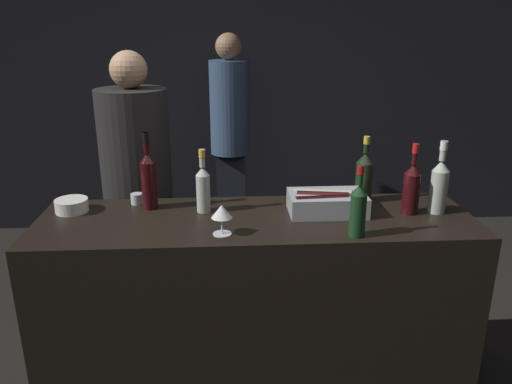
{
  "coord_description": "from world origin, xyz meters",
  "views": [
    {
      "loc": [
        -0.14,
        -1.89,
        1.88
      ],
      "look_at": [
        0.0,
        0.34,
        1.11
      ],
      "focal_mm": 35.0,
      "sensor_mm": 36.0,
      "label": 1
    }
  ],
  "objects_px": {
    "champagne_bottle": "(364,176)",
    "white_wine_bottle": "(439,184)",
    "person_in_hoodie": "(230,131)",
    "red_wine_bottle_black_foil": "(149,178)",
    "bowl_white": "(72,205)",
    "ice_bin_with_bottles": "(326,202)",
    "rose_wine_bottle": "(203,187)",
    "red_wine_bottle_tall": "(412,187)",
    "wine_glass": "(222,213)",
    "candle_votive": "(137,199)",
    "red_wine_bottle_burgundy": "(358,208)",
    "person_blond_tee": "(138,184)"
  },
  "relations": [
    {
      "from": "candle_votive",
      "to": "rose_wine_bottle",
      "type": "relative_size",
      "value": 0.19
    },
    {
      "from": "ice_bin_with_bottles",
      "to": "white_wine_bottle",
      "type": "bearing_deg",
      "value": -2.9
    },
    {
      "from": "rose_wine_bottle",
      "to": "person_in_hoodie",
      "type": "relative_size",
      "value": 0.17
    },
    {
      "from": "wine_glass",
      "to": "red_wine_bottle_burgundy",
      "type": "height_order",
      "value": "red_wine_bottle_burgundy"
    },
    {
      "from": "wine_glass",
      "to": "champagne_bottle",
      "type": "distance_m",
      "value": 0.83
    },
    {
      "from": "bowl_white",
      "to": "white_wine_bottle",
      "type": "height_order",
      "value": "white_wine_bottle"
    },
    {
      "from": "bowl_white",
      "to": "person_blond_tee",
      "type": "height_order",
      "value": "person_blond_tee"
    },
    {
      "from": "bowl_white",
      "to": "wine_glass",
      "type": "height_order",
      "value": "wine_glass"
    },
    {
      "from": "wine_glass",
      "to": "rose_wine_bottle",
      "type": "xyz_separation_m",
      "value": [
        -0.09,
        0.29,
        0.03
      ]
    },
    {
      "from": "red_wine_bottle_black_foil",
      "to": "bowl_white",
      "type": "bearing_deg",
      "value": -176.0
    },
    {
      "from": "ice_bin_with_bottles",
      "to": "champagne_bottle",
      "type": "xyz_separation_m",
      "value": [
        0.23,
        0.15,
        0.08
      ]
    },
    {
      "from": "red_wine_bottle_black_foil",
      "to": "red_wine_bottle_tall",
      "type": "bearing_deg",
      "value": -6.57
    },
    {
      "from": "champagne_bottle",
      "to": "red_wine_bottle_tall",
      "type": "bearing_deg",
      "value": -45.3
    },
    {
      "from": "candle_votive",
      "to": "person_blond_tee",
      "type": "distance_m",
      "value": 0.45
    },
    {
      "from": "white_wine_bottle",
      "to": "wine_glass",
      "type": "bearing_deg",
      "value": -168.85
    },
    {
      "from": "champagne_bottle",
      "to": "person_in_hoodie",
      "type": "height_order",
      "value": "person_in_hoodie"
    },
    {
      "from": "red_wine_bottle_tall",
      "to": "ice_bin_with_bottles",
      "type": "bearing_deg",
      "value": 175.94
    },
    {
      "from": "ice_bin_with_bottles",
      "to": "bowl_white",
      "type": "relative_size",
      "value": 2.34
    },
    {
      "from": "white_wine_bottle",
      "to": "red_wine_bottle_black_foil",
      "type": "xyz_separation_m",
      "value": [
        -1.41,
        0.15,
        0.01
      ]
    },
    {
      "from": "ice_bin_with_bottles",
      "to": "rose_wine_bottle",
      "type": "height_order",
      "value": "rose_wine_bottle"
    },
    {
      "from": "champagne_bottle",
      "to": "wine_glass",
      "type": "bearing_deg",
      "value": -151.96
    },
    {
      "from": "bowl_white",
      "to": "red_wine_bottle_black_foil",
      "type": "distance_m",
      "value": 0.4
    },
    {
      "from": "champagne_bottle",
      "to": "white_wine_bottle",
      "type": "bearing_deg",
      "value": -29.93
    },
    {
      "from": "person_blond_tee",
      "to": "rose_wine_bottle",
      "type": "bearing_deg",
      "value": 128.66
    },
    {
      "from": "wine_glass",
      "to": "ice_bin_with_bottles",
      "type": "bearing_deg",
      "value": 24.93
    },
    {
      "from": "red_wine_bottle_burgundy",
      "to": "person_in_hoodie",
      "type": "height_order",
      "value": "person_in_hoodie"
    },
    {
      "from": "white_wine_bottle",
      "to": "red_wine_bottle_burgundy",
      "type": "bearing_deg",
      "value": -150.8
    },
    {
      "from": "wine_glass",
      "to": "candle_votive",
      "type": "bearing_deg",
      "value": 136.4
    },
    {
      "from": "wine_glass",
      "to": "white_wine_bottle",
      "type": "xyz_separation_m",
      "value": [
        1.05,
        0.21,
        0.04
      ]
    },
    {
      "from": "bowl_white",
      "to": "candle_votive",
      "type": "height_order",
      "value": "bowl_white"
    },
    {
      "from": "red_wine_bottle_burgundy",
      "to": "person_blond_tee",
      "type": "height_order",
      "value": "person_blond_tee"
    },
    {
      "from": "ice_bin_with_bottles",
      "to": "red_wine_bottle_tall",
      "type": "xyz_separation_m",
      "value": [
        0.41,
        -0.03,
        0.08
      ]
    },
    {
      "from": "white_wine_bottle",
      "to": "ice_bin_with_bottles",
      "type": "bearing_deg",
      "value": 177.1
    },
    {
      "from": "bowl_white",
      "to": "red_wine_bottle_burgundy",
      "type": "xyz_separation_m",
      "value": [
        1.32,
        -0.38,
        0.09
      ]
    },
    {
      "from": "red_wine_bottle_black_foil",
      "to": "white_wine_bottle",
      "type": "bearing_deg",
      "value": -5.89
    },
    {
      "from": "wine_glass",
      "to": "white_wine_bottle",
      "type": "distance_m",
      "value": 1.07
    },
    {
      "from": "red_wine_bottle_burgundy",
      "to": "person_blond_tee",
      "type": "relative_size",
      "value": 0.18
    },
    {
      "from": "candle_votive",
      "to": "red_wine_bottle_burgundy",
      "type": "xyz_separation_m",
      "value": [
        1.02,
        -0.47,
        0.1
      ]
    },
    {
      "from": "person_in_hoodie",
      "to": "champagne_bottle",
      "type": "bearing_deg",
      "value": -21.47
    },
    {
      "from": "red_wine_bottle_black_foil",
      "to": "person_in_hoodie",
      "type": "distance_m",
      "value": 1.77
    },
    {
      "from": "rose_wine_bottle",
      "to": "red_wine_bottle_black_foil",
      "type": "height_order",
      "value": "red_wine_bottle_black_foil"
    },
    {
      "from": "candle_votive",
      "to": "person_in_hoodie",
      "type": "bearing_deg",
      "value": 73.26
    },
    {
      "from": "ice_bin_with_bottles",
      "to": "candle_votive",
      "type": "bearing_deg",
      "value": 169.01
    },
    {
      "from": "person_blond_tee",
      "to": "red_wine_bottle_black_foil",
      "type": "bearing_deg",
      "value": 108.84
    },
    {
      "from": "bowl_white",
      "to": "rose_wine_bottle",
      "type": "relative_size",
      "value": 0.51
    },
    {
      "from": "ice_bin_with_bottles",
      "to": "red_wine_bottle_tall",
      "type": "distance_m",
      "value": 0.42
    },
    {
      "from": "candle_votive",
      "to": "red_wine_bottle_tall",
      "type": "relative_size",
      "value": 0.18
    },
    {
      "from": "rose_wine_bottle",
      "to": "white_wine_bottle",
      "type": "relative_size",
      "value": 0.88
    },
    {
      "from": "candle_votive",
      "to": "person_in_hoodie",
      "type": "distance_m",
      "value": 1.73
    },
    {
      "from": "candle_votive",
      "to": "person_in_hoodie",
      "type": "relative_size",
      "value": 0.03
    }
  ]
}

